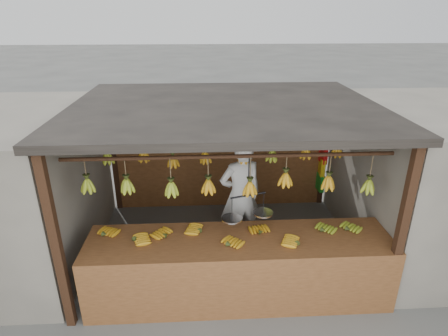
{
  "coord_description": "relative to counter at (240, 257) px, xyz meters",
  "views": [
    {
      "loc": [
        -0.3,
        -5.15,
        3.61
      ],
      "look_at": [
        0.0,
        0.3,
        1.3
      ],
      "focal_mm": 30.0,
      "sensor_mm": 36.0,
      "label": 1
    }
  ],
  "objects": [
    {
      "name": "ground",
      "position": [
        -0.12,
        1.23,
        -0.72
      ],
      "size": [
        80.0,
        80.0,
        0.0
      ],
      "primitive_type": "plane",
      "color": "#5B5B57"
    },
    {
      "name": "stall",
      "position": [
        -0.12,
        1.56,
        1.25
      ],
      "size": [
        4.3,
        3.3,
        2.4
      ],
      "color": "black",
      "rests_on": "ground"
    },
    {
      "name": "counter",
      "position": [
        0.0,
        0.0,
        0.0
      ],
      "size": [
        3.94,
        0.9,
        0.96
      ],
      "color": "brown",
      "rests_on": "ground"
    },
    {
      "name": "hanging_bananas",
      "position": [
        -0.12,
        1.23,
        0.9
      ],
      "size": [
        3.64,
        2.22,
        0.4
      ],
      "color": "#92A523",
      "rests_on": "ground"
    },
    {
      "name": "balance_scale",
      "position": [
        0.12,
        0.23,
        0.5
      ],
      "size": [
        0.67,
        0.38,
        0.84
      ],
      "color": "black",
      "rests_on": "ground"
    },
    {
      "name": "vendor",
      "position": [
        0.13,
        1.28,
        0.22
      ],
      "size": [
        0.78,
        0.62,
        1.87
      ],
      "primitive_type": "imported",
      "rotation": [
        0.0,
        0.0,
        3.42
      ],
      "color": "white",
      "rests_on": "ground"
    },
    {
      "name": "bag_bundles",
      "position": [
        1.82,
        2.58,
        0.27
      ],
      "size": [
        0.08,
        0.26,
        1.34
      ],
      "color": "#1426BF",
      "rests_on": "ground"
    }
  ]
}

